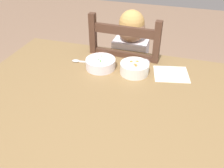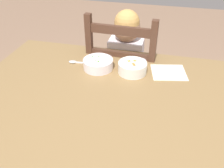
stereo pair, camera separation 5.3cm
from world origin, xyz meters
name	(u,v)px [view 1 (the left image)]	position (x,y,z in m)	size (l,w,h in m)	color
dining_table	(113,119)	(0.00, 0.00, 0.64)	(1.45, 1.08, 0.72)	olive
dining_chair	(128,81)	(-0.07, 0.59, 0.46)	(0.44, 0.44, 0.96)	#4C2F21
child_figure	(129,60)	(-0.07, 0.58, 0.63)	(0.32, 0.31, 0.95)	white
bowl_of_peas	(101,63)	(-0.16, 0.29, 0.75)	(0.16, 0.16, 0.06)	white
bowl_of_carrots	(134,68)	(0.03, 0.29, 0.75)	(0.15, 0.15, 0.06)	white
spoon	(79,61)	(-0.30, 0.32, 0.72)	(0.14, 0.03, 0.01)	silver
paper_napkin	(171,74)	(0.22, 0.34, 0.72)	(0.18, 0.16, 0.00)	white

